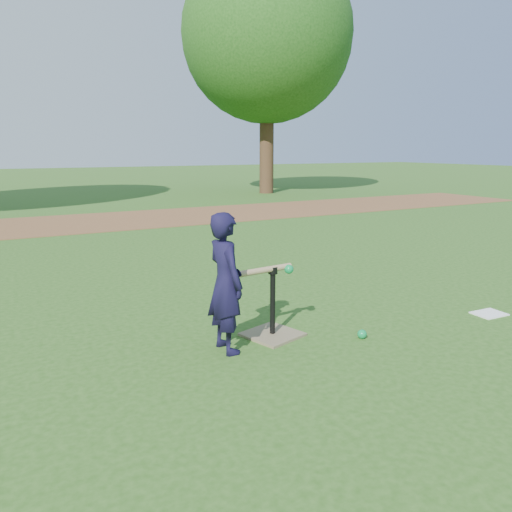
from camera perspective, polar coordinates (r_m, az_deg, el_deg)
name	(u,v)px	position (r m, az deg, el deg)	size (l,w,h in m)	color
ground	(293,323)	(4.70, 4.25, -7.61)	(80.00, 80.00, 0.00)	#285116
dirt_strip	(112,221)	(11.58, -16.15, 3.89)	(24.00, 3.00, 0.01)	brown
child	(226,283)	(3.92, -3.49, -3.09)	(0.41, 0.27, 1.12)	black
wiffle_ball_ground	(362,334)	(4.40, 12.02, -8.73)	(0.08, 0.08, 0.08)	#0C8A43
clipboard	(489,314)	(5.42, 25.09, -5.99)	(0.30, 0.23, 0.01)	white
batting_tee	(272,324)	(4.34, 1.89, -7.72)	(0.54, 0.54, 0.61)	#7B6A4E
swing_action	(264,271)	(4.13, 0.96, -1.71)	(0.63, 0.13, 0.09)	tan
tree_right	(267,36)	(18.43, 1.27, 23.83)	(5.80, 5.80, 8.21)	#382316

